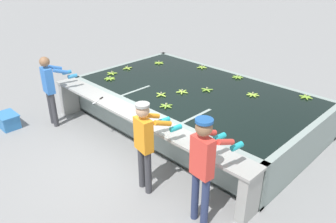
{
  "coord_description": "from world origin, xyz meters",
  "views": [
    {
      "loc": [
        4.31,
        -3.23,
        3.58
      ],
      "look_at": [
        0.0,
        1.09,
        0.59
      ],
      "focal_mm": 35.0,
      "sensor_mm": 36.0,
      "label": 1
    }
  ],
  "objects_px": {
    "banana_bunch_floating_1": "(166,106)",
    "banana_bunch_floating_6": "(110,79)",
    "banana_bunch_floating_11": "(253,95)",
    "banana_bunch_floating_2": "(112,73)",
    "worker_2": "(204,162)",
    "knife_0": "(99,99)",
    "banana_bunch_floating_0": "(161,95)",
    "banana_bunch_floating_9": "(202,67)",
    "banana_bunch_floating_5": "(159,63)",
    "banana_bunch_floating_8": "(182,92)",
    "worker_0": "(50,85)",
    "worker_1": "(146,140)",
    "banana_bunch_floating_3": "(207,90)",
    "banana_bunch_floating_4": "(128,68)",
    "banana_bunch_floating_10": "(306,97)",
    "crate": "(8,120)",
    "banana_bunch_floating_7": "(238,77)"
  },
  "relations": [
    {
      "from": "banana_bunch_floating_6",
      "to": "banana_bunch_floating_3",
      "type": "bearing_deg",
      "value": 27.59
    },
    {
      "from": "banana_bunch_floating_2",
      "to": "banana_bunch_floating_9",
      "type": "relative_size",
      "value": 1.0
    },
    {
      "from": "worker_2",
      "to": "banana_bunch_floating_8",
      "type": "xyz_separation_m",
      "value": [
        -2.15,
        1.91,
        -0.17
      ]
    },
    {
      "from": "banana_bunch_floating_11",
      "to": "banana_bunch_floating_2",
      "type": "bearing_deg",
      "value": -158.0
    },
    {
      "from": "worker_1",
      "to": "banana_bunch_floating_7",
      "type": "xyz_separation_m",
      "value": [
        -0.72,
        3.59,
        -0.08
      ]
    },
    {
      "from": "banana_bunch_floating_0",
      "to": "banana_bunch_floating_2",
      "type": "relative_size",
      "value": 1.01
    },
    {
      "from": "banana_bunch_floating_1",
      "to": "banana_bunch_floating_11",
      "type": "height_order",
      "value": "same"
    },
    {
      "from": "banana_bunch_floating_2",
      "to": "banana_bunch_floating_6",
      "type": "bearing_deg",
      "value": -43.7
    },
    {
      "from": "crate",
      "to": "banana_bunch_floating_8",
      "type": "bearing_deg",
      "value": 44.93
    },
    {
      "from": "banana_bunch_floating_6",
      "to": "banana_bunch_floating_8",
      "type": "relative_size",
      "value": 1.01
    },
    {
      "from": "worker_2",
      "to": "banana_bunch_floating_8",
      "type": "relative_size",
      "value": 6.11
    },
    {
      "from": "worker_1",
      "to": "banana_bunch_floating_11",
      "type": "bearing_deg",
      "value": 87.64
    },
    {
      "from": "banana_bunch_floating_0",
      "to": "banana_bunch_floating_7",
      "type": "distance_m",
      "value": 2.12
    },
    {
      "from": "banana_bunch_floating_0",
      "to": "banana_bunch_floating_2",
      "type": "bearing_deg",
      "value": 177.8
    },
    {
      "from": "worker_2",
      "to": "banana_bunch_floating_2",
      "type": "relative_size",
      "value": 6.12
    },
    {
      "from": "worker_0",
      "to": "worker_1",
      "type": "height_order",
      "value": "worker_0"
    },
    {
      "from": "banana_bunch_floating_5",
      "to": "banana_bunch_floating_9",
      "type": "bearing_deg",
      "value": 26.53
    },
    {
      "from": "banana_bunch_floating_9",
      "to": "banana_bunch_floating_10",
      "type": "height_order",
      "value": "same"
    },
    {
      "from": "worker_1",
      "to": "banana_bunch_floating_3",
      "type": "bearing_deg",
      "value": 106.9
    },
    {
      "from": "banana_bunch_floating_10",
      "to": "crate",
      "type": "bearing_deg",
      "value": -137.56
    },
    {
      "from": "banana_bunch_floating_0",
      "to": "banana_bunch_floating_9",
      "type": "relative_size",
      "value": 1.01
    },
    {
      "from": "banana_bunch_floating_4",
      "to": "banana_bunch_floating_9",
      "type": "xyz_separation_m",
      "value": [
        1.32,
        1.42,
        -0.0
      ]
    },
    {
      "from": "banana_bunch_floating_6",
      "to": "banana_bunch_floating_7",
      "type": "distance_m",
      "value": 3.07
    },
    {
      "from": "banana_bunch_floating_7",
      "to": "banana_bunch_floating_1",
      "type": "bearing_deg",
      "value": -91.48
    },
    {
      "from": "banana_bunch_floating_3",
      "to": "knife_0",
      "type": "xyz_separation_m",
      "value": [
        -1.24,
        -1.96,
        -0.01
      ]
    },
    {
      "from": "worker_0",
      "to": "banana_bunch_floating_11",
      "type": "distance_m",
      "value": 4.38
    },
    {
      "from": "crate",
      "to": "banana_bunch_floating_1",
      "type": "bearing_deg",
      "value": 33.6
    },
    {
      "from": "worker_1",
      "to": "knife_0",
      "type": "relative_size",
      "value": 4.66
    },
    {
      "from": "banana_bunch_floating_2",
      "to": "banana_bunch_floating_6",
      "type": "height_order",
      "value": "same"
    },
    {
      "from": "banana_bunch_floating_2",
      "to": "knife_0",
      "type": "distance_m",
      "value": 1.58
    },
    {
      "from": "worker_2",
      "to": "banana_bunch_floating_4",
      "type": "height_order",
      "value": "worker_2"
    },
    {
      "from": "banana_bunch_floating_1",
      "to": "banana_bunch_floating_6",
      "type": "relative_size",
      "value": 1.01
    },
    {
      "from": "banana_bunch_floating_5",
      "to": "crate",
      "type": "bearing_deg",
      "value": -103.76
    },
    {
      "from": "banana_bunch_floating_11",
      "to": "banana_bunch_floating_8",
      "type": "bearing_deg",
      "value": -141.12
    },
    {
      "from": "banana_bunch_floating_2",
      "to": "banana_bunch_floating_6",
      "type": "xyz_separation_m",
      "value": [
        0.27,
        -0.26,
        -0.0
      ]
    },
    {
      "from": "worker_0",
      "to": "crate",
      "type": "relative_size",
      "value": 2.91
    },
    {
      "from": "worker_2",
      "to": "banana_bunch_floating_5",
      "type": "bearing_deg",
      "value": 143.31
    },
    {
      "from": "banana_bunch_floating_8",
      "to": "knife_0",
      "type": "xyz_separation_m",
      "value": [
        -0.94,
        -1.48,
        -0.01
      ]
    },
    {
      "from": "banana_bunch_floating_2",
      "to": "banana_bunch_floating_5",
      "type": "bearing_deg",
      "value": 81.44
    },
    {
      "from": "worker_2",
      "to": "knife_0",
      "type": "relative_size",
      "value": 5.04
    },
    {
      "from": "banana_bunch_floating_4",
      "to": "banana_bunch_floating_11",
      "type": "relative_size",
      "value": 1.01
    },
    {
      "from": "banana_bunch_floating_3",
      "to": "worker_1",
      "type": "bearing_deg",
      "value": -73.1
    },
    {
      "from": "banana_bunch_floating_5",
      "to": "banana_bunch_floating_8",
      "type": "bearing_deg",
      "value": -30.02
    },
    {
      "from": "banana_bunch_floating_2",
      "to": "banana_bunch_floating_5",
      "type": "xyz_separation_m",
      "value": [
        0.21,
        1.42,
        -0.0
      ]
    },
    {
      "from": "banana_bunch_floating_3",
      "to": "banana_bunch_floating_5",
      "type": "relative_size",
      "value": 0.99
    },
    {
      "from": "banana_bunch_floating_7",
      "to": "worker_1",
      "type": "bearing_deg",
      "value": -78.64
    },
    {
      "from": "knife_0",
      "to": "worker_2",
      "type": "bearing_deg",
      "value": -7.83
    },
    {
      "from": "banana_bunch_floating_0",
      "to": "banana_bunch_floating_2",
      "type": "distance_m",
      "value": 1.84
    },
    {
      "from": "banana_bunch_floating_4",
      "to": "banana_bunch_floating_10",
      "type": "height_order",
      "value": "same"
    },
    {
      "from": "banana_bunch_floating_3",
      "to": "banana_bunch_floating_8",
      "type": "distance_m",
      "value": 0.56
    }
  ]
}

